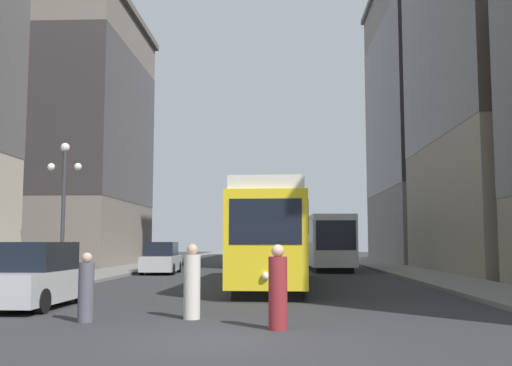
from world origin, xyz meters
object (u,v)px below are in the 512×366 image
(parked_car_left_mid, at_px, (35,277))
(lamp_post_left_near, at_px, (64,191))
(parked_car_left_near, at_px, (162,259))
(pedestrian_crossing_far, at_px, (192,284))
(transit_bus, at_px, (326,240))
(pedestrian_on_sidewalk, at_px, (278,290))
(pedestrian_crossing_near, at_px, (86,290))
(streetcar, at_px, (275,235))

(parked_car_left_mid, distance_m, lamp_post_left_near, 8.01)
(parked_car_left_near, height_order, pedestrian_crossing_far, parked_car_left_near)
(transit_bus, distance_m, parked_car_left_near, 11.39)
(pedestrian_crossing_far, relative_size, pedestrian_on_sidewalk, 1.00)
(pedestrian_crossing_near, height_order, pedestrian_on_sidewalk, pedestrian_on_sidewalk)
(parked_car_left_near, bearing_deg, pedestrian_on_sidewalk, -74.82)
(streetcar, distance_m, pedestrian_crossing_near, 12.50)
(parked_car_left_near, relative_size, parked_car_left_mid, 1.04)
(streetcar, bearing_deg, pedestrian_crossing_near, -108.03)
(pedestrian_crossing_near, bearing_deg, pedestrian_on_sidewalk, 61.13)
(parked_car_left_mid, height_order, pedestrian_crossing_far, parked_car_left_mid)
(streetcar, bearing_deg, parked_car_left_mid, -125.28)
(streetcar, xyz_separation_m, pedestrian_crossing_near, (-4.24, -11.68, -1.36))
(pedestrian_on_sidewalk, xyz_separation_m, lamp_post_left_near, (-8.71, 11.07, 3.06))
(pedestrian_crossing_far, bearing_deg, pedestrian_crossing_near, 28.55)
(pedestrian_on_sidewalk, distance_m, lamp_post_left_near, 14.41)
(lamp_post_left_near, bearing_deg, transit_bus, 54.11)
(transit_bus, xyz_separation_m, pedestrian_crossing_far, (-5.13, -25.71, -1.12))
(lamp_post_left_near, bearing_deg, pedestrian_crossing_near, -66.80)
(parked_car_left_mid, relative_size, pedestrian_crossing_far, 2.45)
(transit_bus, relative_size, pedestrian_crossing_far, 6.33)
(parked_car_left_mid, bearing_deg, parked_car_left_near, 91.55)
(streetcar, distance_m, transit_bus, 15.03)
(parked_car_left_mid, bearing_deg, transit_bus, 68.69)
(streetcar, height_order, transit_bus, streetcar)
(transit_bus, height_order, pedestrian_on_sidewalk, transit_bus)
(parked_car_left_near, xyz_separation_m, pedestrian_on_sidewalk, (6.81, -21.79, -0.02))
(parked_car_left_mid, xyz_separation_m, pedestrian_on_sidewalk, (6.81, -3.90, -0.02))
(transit_bus, height_order, pedestrian_crossing_near, transit_bus)
(pedestrian_crossing_far, distance_m, pedestrian_on_sidewalk, 2.63)
(streetcar, distance_m, lamp_post_left_near, 8.89)
(streetcar, height_order, parked_car_left_near, streetcar)
(streetcar, xyz_separation_m, lamp_post_left_near, (-8.56, -1.60, 1.78))
(parked_car_left_mid, bearing_deg, pedestrian_crossing_near, -48.74)
(transit_bus, distance_m, pedestrian_crossing_near, 27.42)
(streetcar, height_order, pedestrian_crossing_near, streetcar)
(pedestrian_crossing_far, bearing_deg, transit_bus, -88.17)
(transit_bus, bearing_deg, pedestrian_crossing_near, -107.62)
(parked_car_left_mid, distance_m, pedestrian_on_sidewalk, 7.85)
(transit_bus, distance_m, pedestrian_on_sidewalk, 27.55)
(parked_car_left_near, height_order, parked_car_left_mid, same)
(pedestrian_on_sidewalk, bearing_deg, pedestrian_crossing_far, -72.03)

